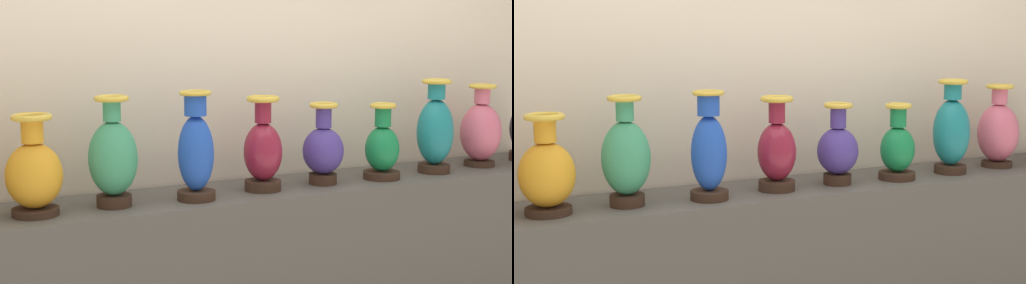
{
  "view_description": "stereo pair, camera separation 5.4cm",
  "coord_description": "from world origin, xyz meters",
  "views": [
    {
      "loc": [
        -1.31,
        -2.55,
        1.62
      ],
      "look_at": [
        0.0,
        0.0,
        1.19
      ],
      "focal_mm": 52.05,
      "sensor_mm": 36.0,
      "label": 1
    },
    {
      "loc": [
        -1.26,
        -2.58,
        1.62
      ],
      "look_at": [
        0.0,
        0.0,
        1.19
      ],
      "focal_mm": 52.05,
      "sensor_mm": 36.0,
      "label": 2
    }
  ],
  "objects": [
    {
      "name": "vase_burgundy",
      "position": [
        0.01,
        -0.04,
        1.16
      ],
      "size": [
        0.15,
        0.15,
        0.37
      ],
      "color": "#382319",
      "rests_on": "display_shelf"
    },
    {
      "name": "vase_indigo",
      "position": [
        0.29,
        -0.04,
        1.14
      ],
      "size": [
        0.17,
        0.17,
        0.33
      ],
      "color": "#382319",
      "rests_on": "display_shelf"
    },
    {
      "name": "vase_rose",
      "position": [
        1.15,
        -0.03,
        1.16
      ],
      "size": [
        0.18,
        0.18,
        0.38
      ],
      "color": "#382319",
      "rests_on": "display_shelf"
    },
    {
      "name": "vase_emerald",
      "position": [
        0.56,
        -0.06,
        1.13
      ],
      "size": [
        0.15,
        0.15,
        0.32
      ],
      "color": "#382319",
      "rests_on": "display_shelf"
    },
    {
      "name": "back_wall",
      "position": [
        0.01,
        0.26,
        1.34
      ],
      "size": [
        4.83,
        0.14,
        2.65
      ],
      "color": "beige",
      "rests_on": "ground_plane"
    },
    {
      "name": "vase_sapphire",
      "position": [
        -0.29,
        -0.07,
        1.18
      ],
      "size": [
        0.14,
        0.14,
        0.4
      ],
      "color": "#382319",
      "rests_on": "display_shelf"
    },
    {
      "name": "vase_amber",
      "position": [
        -0.86,
        -0.04,
        1.14
      ],
      "size": [
        0.19,
        0.19,
        0.35
      ],
      "color": "#382319",
      "rests_on": "display_shelf"
    },
    {
      "name": "vase_jade",
      "position": [
        -0.58,
        -0.04,
        1.17
      ],
      "size": [
        0.17,
        0.17,
        0.4
      ],
      "color": "#382319",
      "rests_on": "display_shelf"
    },
    {
      "name": "vase_teal",
      "position": [
        0.85,
        -0.05,
        1.18
      ],
      "size": [
        0.16,
        0.16,
        0.41
      ],
      "color": "#382319",
      "rests_on": "display_shelf"
    }
  ]
}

